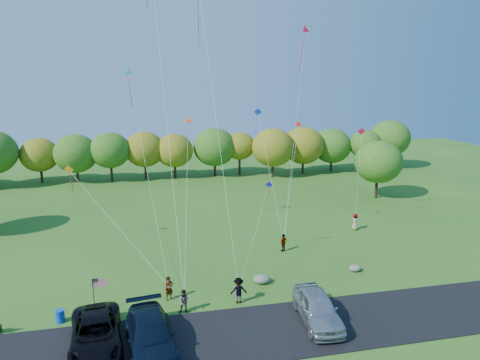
% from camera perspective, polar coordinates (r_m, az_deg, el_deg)
% --- Properties ---
extents(ground, '(140.00, 140.00, 0.00)m').
position_cam_1_polar(ground, '(30.76, -2.42, -15.99)').
color(ground, '#2D621C').
rests_on(ground, ground).
extents(asphalt_lane, '(44.00, 6.00, 0.06)m').
position_cam_1_polar(asphalt_lane, '(27.39, -0.92, -19.98)').
color(asphalt_lane, black).
rests_on(asphalt_lane, ground).
extents(treeline, '(74.40, 28.14, 8.29)m').
position_cam_1_polar(treeline, '(64.06, -6.83, 4.08)').
color(treeline, '#361F13').
rests_on(treeline, ground).
extents(minivan_dark, '(3.42, 6.35, 1.70)m').
position_cam_1_polar(minivan_dark, '(27.21, -18.65, -18.80)').
color(minivan_dark, black).
rests_on(minivan_dark, asphalt_lane).
extents(minivan_navy, '(3.31, 6.59, 1.84)m').
position_cam_1_polar(minivan_navy, '(26.11, -11.82, -19.64)').
color(minivan_navy, black).
rests_on(minivan_navy, asphalt_lane).
extents(minivan_silver, '(2.54, 5.61, 1.87)m').
position_cam_1_polar(minivan_silver, '(28.55, 10.29, -16.43)').
color(minivan_silver, '#A9AFB4').
rests_on(minivan_silver, asphalt_lane).
extents(flyer_a, '(0.75, 0.66, 1.73)m').
position_cam_1_polar(flyer_a, '(31.06, -9.45, -14.06)').
color(flyer_a, '#4C4C59').
rests_on(flyer_a, ground).
extents(flyer_b, '(0.88, 0.74, 1.63)m').
position_cam_1_polar(flyer_b, '(29.40, -7.42, -15.77)').
color(flyer_b, '#4C4C59').
rests_on(flyer_b, ground).
extents(flyer_c, '(1.21, 0.72, 1.84)m').
position_cam_1_polar(flyer_c, '(30.29, -0.19, -14.50)').
color(flyer_c, '#4C4C59').
rests_on(flyer_c, ground).
extents(flyer_d, '(1.00, 0.87, 1.62)m').
position_cam_1_polar(flyer_d, '(38.73, 5.82, -8.30)').
color(flyer_d, '#4C4C59').
rests_on(flyer_d, ground).
extents(flyer_e, '(0.86, 0.99, 1.71)m').
position_cam_1_polar(flyer_e, '(45.25, 15.08, -5.41)').
color(flyer_e, '#4C4C59').
rests_on(flyer_e, ground).
extents(trash_barrel, '(0.55, 0.55, 0.83)m').
position_cam_1_polar(trash_barrel, '(30.63, -22.86, -16.38)').
color(trash_barrel, blue).
rests_on(trash_barrel, ground).
extents(flag_assembly, '(0.91, 0.59, 2.46)m').
position_cam_1_polar(flag_assembly, '(30.24, -18.51, -13.35)').
color(flag_assembly, black).
rests_on(flag_assembly, ground).
extents(boulder_near, '(1.29, 1.01, 0.65)m').
position_cam_1_polar(boulder_near, '(33.16, 2.92, -13.06)').
color(boulder_near, gray).
rests_on(boulder_near, ground).
extents(boulder_far, '(0.99, 0.83, 0.52)m').
position_cam_1_polar(boulder_far, '(36.21, 15.08, -11.27)').
color(boulder_far, gray).
rests_on(boulder_far, ground).
extents(kites_aloft, '(28.56, 9.72, 20.35)m').
position_cam_1_polar(kites_aloft, '(40.64, -4.71, 17.35)').
color(kites_aloft, '#E65319').
rests_on(kites_aloft, ground).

